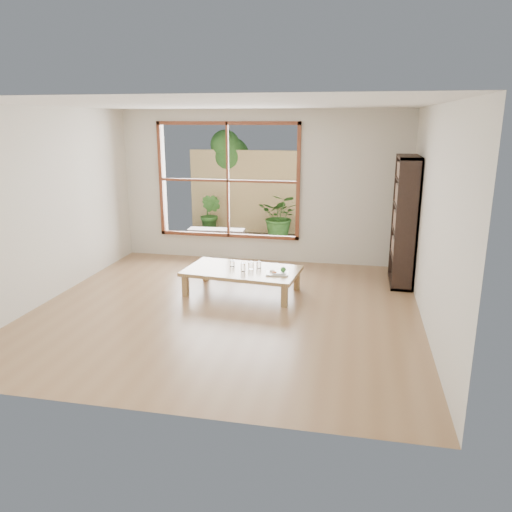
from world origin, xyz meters
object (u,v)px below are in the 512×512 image
(bookshelf, at_px, (404,221))
(garden_bench, at_px, (216,232))
(food_tray, at_px, (278,272))
(low_table, at_px, (242,272))

(bookshelf, relative_size, garden_bench, 1.74)
(food_tray, bearing_deg, low_table, 159.99)
(low_table, xyz_separation_m, food_tray, (0.55, -0.12, 0.07))
(garden_bench, bearing_deg, food_tray, -60.61)
(bookshelf, distance_m, food_tray, 2.10)
(bookshelf, height_order, food_tray, bookshelf)
(food_tray, bearing_deg, bookshelf, 23.48)
(low_table, xyz_separation_m, bookshelf, (2.27, 0.92, 0.65))
(garden_bench, bearing_deg, bookshelf, -27.68)
(low_table, bearing_deg, food_tray, -6.51)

